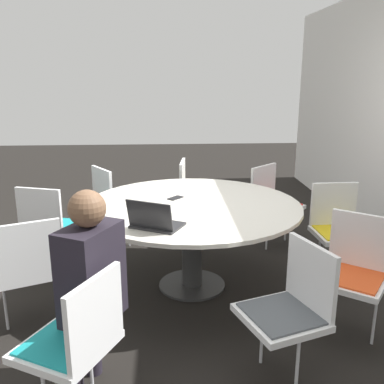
{
  "coord_description": "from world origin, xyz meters",
  "views": [
    {
      "loc": [
        3.37,
        -0.2,
        1.76
      ],
      "look_at": [
        0.0,
        0.0,
        0.84
      ],
      "focal_mm": 40.0,
      "sensor_mm": 36.0,
      "label": 1
    }
  ],
  "objects_px": {
    "chair_6": "(114,199)",
    "cell_phone": "(175,198)",
    "chair_8": "(29,264)",
    "chair_5": "(194,191)",
    "chair_2": "(354,266)",
    "chair_1": "(291,303)",
    "chair_4": "(273,199)",
    "chair_0": "(76,336)",
    "chair_3": "(338,224)",
    "person_0": "(90,278)",
    "chair_7": "(49,222)",
    "laptop": "(154,221)"
  },
  "relations": [
    {
      "from": "chair_6",
      "to": "cell_phone",
      "type": "xyz_separation_m",
      "value": [
        0.88,
        0.64,
        0.25
      ]
    },
    {
      "from": "chair_8",
      "to": "cell_phone",
      "type": "relative_size",
      "value": 5.6
    },
    {
      "from": "chair_5",
      "to": "chair_2",
      "type": "bearing_deg",
      "value": 32.71
    },
    {
      "from": "chair_8",
      "to": "cell_phone",
      "type": "xyz_separation_m",
      "value": [
        -0.74,
        1.04,
        0.25
      ]
    },
    {
      "from": "chair_1",
      "to": "chair_4",
      "type": "distance_m",
      "value": 2.17
    },
    {
      "from": "chair_0",
      "to": "chair_3",
      "type": "relative_size",
      "value": 1.0
    },
    {
      "from": "person_0",
      "to": "chair_8",
      "type": "bearing_deg",
      "value": 67.49
    },
    {
      "from": "person_0",
      "to": "cell_phone",
      "type": "bearing_deg",
      "value": 7.08
    },
    {
      "from": "chair_5",
      "to": "person_0",
      "type": "xyz_separation_m",
      "value": [
        2.5,
        -0.73,
        0.2
      ]
    },
    {
      "from": "chair_1",
      "to": "chair_2",
      "type": "bearing_deg",
      "value": -70.67
    },
    {
      "from": "chair_0",
      "to": "chair_8",
      "type": "xyz_separation_m",
      "value": [
        -0.88,
        -0.5,
        0.0
      ]
    },
    {
      "from": "chair_3",
      "to": "chair_8",
      "type": "height_order",
      "value": "same"
    },
    {
      "from": "chair_2",
      "to": "chair_5",
      "type": "xyz_separation_m",
      "value": [
        -2.04,
        -0.97,
        0.0
      ]
    },
    {
      "from": "chair_6",
      "to": "chair_2",
      "type": "bearing_deg",
      "value": 12.42
    },
    {
      "from": "chair_6",
      "to": "chair_7",
      "type": "distance_m",
      "value": 0.88
    },
    {
      "from": "person_0",
      "to": "cell_phone",
      "type": "height_order",
      "value": "person_0"
    },
    {
      "from": "chair_6",
      "to": "chair_8",
      "type": "xyz_separation_m",
      "value": [
        1.62,
        -0.4,
        0.0
      ]
    },
    {
      "from": "chair_3",
      "to": "laptop",
      "type": "height_order",
      "value": "laptop"
    },
    {
      "from": "chair_3",
      "to": "chair_4",
      "type": "bearing_deg",
      "value": -66.74
    },
    {
      "from": "chair_1",
      "to": "person_0",
      "type": "bearing_deg",
      "value": 70.51
    },
    {
      "from": "chair_2",
      "to": "person_0",
      "type": "xyz_separation_m",
      "value": [
        0.46,
        -1.71,
        0.2
      ]
    },
    {
      "from": "chair_1",
      "to": "chair_6",
      "type": "xyz_separation_m",
      "value": [
        -2.25,
        -1.27,
        0.0
      ]
    },
    {
      "from": "chair_1",
      "to": "chair_3",
      "type": "xyz_separation_m",
      "value": [
        -1.31,
        0.8,
        0.0
      ]
    },
    {
      "from": "chair_1",
      "to": "chair_7",
      "type": "relative_size",
      "value": 1.0
    },
    {
      "from": "chair_1",
      "to": "chair_2",
      "type": "xyz_separation_m",
      "value": [
        -0.46,
        0.57,
        0.0
      ]
    },
    {
      "from": "chair_2",
      "to": "chair_7",
      "type": "relative_size",
      "value": 1.0
    },
    {
      "from": "chair_0",
      "to": "chair_5",
      "type": "bearing_deg",
      "value": 11.59
    },
    {
      "from": "laptop",
      "to": "cell_phone",
      "type": "distance_m",
      "value": 0.76
    },
    {
      "from": "chair_3",
      "to": "laptop",
      "type": "xyz_separation_m",
      "value": [
        0.68,
        -1.59,
        0.3
      ]
    },
    {
      "from": "chair_0",
      "to": "chair_5",
      "type": "height_order",
      "value": "same"
    },
    {
      "from": "chair_4",
      "to": "chair_8",
      "type": "bearing_deg",
      "value": -6.69
    },
    {
      "from": "chair_7",
      "to": "chair_8",
      "type": "xyz_separation_m",
      "value": [
        0.89,
        0.09,
        0.0
      ]
    },
    {
      "from": "chair_3",
      "to": "chair_5",
      "type": "distance_m",
      "value": 1.69
    },
    {
      "from": "chair_0",
      "to": "chair_6",
      "type": "xyz_separation_m",
      "value": [
        -2.51,
        -0.1,
        0.0
      ]
    },
    {
      "from": "chair_2",
      "to": "chair_5",
      "type": "bearing_deg",
      "value": -26.76
    },
    {
      "from": "chair_8",
      "to": "cell_phone",
      "type": "distance_m",
      "value": 1.3
    },
    {
      "from": "chair_1",
      "to": "chair_5",
      "type": "relative_size",
      "value": 1.0
    },
    {
      "from": "chair_3",
      "to": "chair_7",
      "type": "height_order",
      "value": "same"
    },
    {
      "from": "chair_1",
      "to": "chair_4",
      "type": "bearing_deg",
      "value": -30.54
    },
    {
      "from": "chair_4",
      "to": "cell_phone",
      "type": "bearing_deg",
      "value": -6.44
    },
    {
      "from": "chair_5",
      "to": "chair_7",
      "type": "distance_m",
      "value": 1.68
    },
    {
      "from": "chair_0",
      "to": "chair_3",
      "type": "bearing_deg",
      "value": -24.34
    },
    {
      "from": "chair_7",
      "to": "cell_phone",
      "type": "bearing_deg",
      "value": 9.49
    },
    {
      "from": "chair_0",
      "to": "person_0",
      "type": "height_order",
      "value": "person_0"
    },
    {
      "from": "chair_2",
      "to": "laptop",
      "type": "bearing_deg",
      "value": 30.64
    },
    {
      "from": "chair_1",
      "to": "chair_4",
      "type": "relative_size",
      "value": 1.0
    },
    {
      "from": "chair_3",
      "to": "chair_1",
      "type": "bearing_deg",
      "value": 56.78
    },
    {
      "from": "chair_0",
      "to": "chair_5",
      "type": "xyz_separation_m",
      "value": [
        -2.76,
        0.77,
        0.0
      ]
    },
    {
      "from": "chair_0",
      "to": "laptop",
      "type": "xyz_separation_m",
      "value": [
        -0.88,
        0.38,
        0.3
      ]
    },
    {
      "from": "chair_5",
      "to": "chair_7",
      "type": "bearing_deg",
      "value": -46.93
    }
  ]
}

